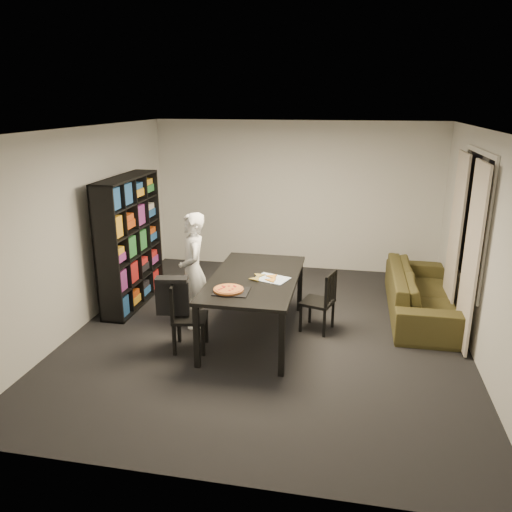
% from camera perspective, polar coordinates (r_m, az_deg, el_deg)
% --- Properties ---
extents(room, '(5.01, 5.51, 2.61)m').
position_cam_1_polar(room, '(6.19, 1.54, 2.18)').
color(room, black).
rests_on(room, ground).
extents(window_pane, '(0.02, 1.40, 1.60)m').
position_cam_1_polar(window_pane, '(6.82, 23.58, 3.87)').
color(window_pane, black).
rests_on(window_pane, room).
extents(window_frame, '(0.03, 1.52, 1.72)m').
position_cam_1_polar(window_frame, '(6.81, 23.54, 3.87)').
color(window_frame, white).
rests_on(window_frame, room).
extents(curtain_left, '(0.03, 0.70, 2.25)m').
position_cam_1_polar(curtain_left, '(6.39, 23.39, -0.20)').
color(curtain_left, beige).
rests_on(curtain_left, room).
extents(curtain_right, '(0.03, 0.70, 2.25)m').
position_cam_1_polar(curtain_right, '(7.37, 21.81, 2.21)').
color(curtain_right, beige).
rests_on(curtain_right, room).
extents(bookshelf, '(0.35, 1.50, 1.90)m').
position_cam_1_polar(bookshelf, '(7.48, -14.20, 1.56)').
color(bookshelf, black).
rests_on(bookshelf, room).
extents(dining_table, '(1.07, 1.93, 0.81)m').
position_cam_1_polar(dining_table, '(6.28, -0.18, -3.02)').
color(dining_table, black).
rests_on(dining_table, room).
extents(chair_left, '(0.46, 0.46, 0.86)m').
position_cam_1_polar(chair_left, '(6.10, -8.35, -6.31)').
color(chair_left, black).
rests_on(chair_left, room).
extents(chair_right, '(0.48, 0.48, 0.82)m').
position_cam_1_polar(chair_right, '(6.56, 7.71, -4.74)').
color(chair_right, black).
rests_on(chair_right, room).
extents(draped_jacket, '(0.41, 0.23, 0.48)m').
position_cam_1_polar(draped_jacket, '(6.04, -9.54, -4.38)').
color(draped_jacket, black).
rests_on(draped_jacket, chair_left).
extents(person, '(0.57, 0.67, 1.55)m').
position_cam_1_polar(person, '(6.63, -7.20, -1.66)').
color(person, white).
rests_on(person, room).
extents(baking_tray, '(0.41, 0.33, 0.01)m').
position_cam_1_polar(baking_tray, '(5.78, -2.83, -4.07)').
color(baking_tray, black).
rests_on(baking_tray, dining_table).
extents(pepperoni_pizza, '(0.35, 0.35, 0.03)m').
position_cam_1_polar(pepperoni_pizza, '(5.79, -3.16, -3.85)').
color(pepperoni_pizza, '#99562C').
rests_on(pepperoni_pizza, dining_table).
extents(kitchen_towel, '(0.48, 0.42, 0.01)m').
position_cam_1_polar(kitchen_towel, '(6.19, 1.80, -2.61)').
color(kitchen_towel, white).
rests_on(kitchen_towel, dining_table).
extents(pizza_slices, '(0.37, 0.31, 0.01)m').
position_cam_1_polar(pizza_slices, '(6.19, 0.96, -2.49)').
color(pizza_slices, '#BA713A').
rests_on(pizza_slices, dining_table).
extents(sofa, '(0.87, 2.21, 0.65)m').
position_cam_1_polar(sofa, '(7.43, 18.40, -4.02)').
color(sofa, '#3D3A18').
rests_on(sofa, room).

